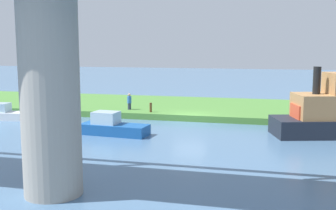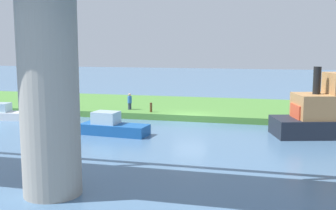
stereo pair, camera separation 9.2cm
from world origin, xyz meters
name	(u,v)px [view 2 (the right image)]	position (x,y,z in m)	size (l,w,h in m)	color
ground_plane	(190,122)	(0.00, 0.00, 0.00)	(160.00, 160.00, 0.00)	#4C7093
grassy_bank	(202,108)	(0.00, -6.00, 0.25)	(80.00, 12.00, 0.50)	#4C8438
bridge_pylon	(49,92)	(2.11, 17.06, 4.09)	(2.30, 2.30, 8.17)	#9E998E
person_on_bank	(130,101)	(5.59, -1.81, 1.20)	(0.46, 0.46, 1.39)	#2D334C
mooring_post	(151,107)	(3.41, -0.89, 0.89)	(0.20, 0.20, 0.78)	brown
motorboat_white	(5,114)	(14.65, 2.62, 0.48)	(4.14, 1.90, 1.33)	white
houseboat_blue	(112,126)	(4.07, 5.91, 0.55)	(4.69, 1.99, 1.53)	#195199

